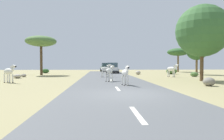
{
  "coord_description": "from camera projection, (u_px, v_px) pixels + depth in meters",
  "views": [
    {
      "loc": [
        -1.51,
        -9.54,
        1.5
      ],
      "look_at": [
        -0.02,
        12.79,
        0.86
      ],
      "focal_mm": 31.22,
      "sensor_mm": 36.0,
      "label": 1
    }
  ],
  "objects": [
    {
      "name": "rock_4",
      "position": [
        24.0,
        75.0,
        23.14
      ],
      "size": [
        0.61,
        0.47,
        0.38
      ],
      "primitive_type": "ellipsoid",
      "color": "gray",
      "rests_on": "ground_plane"
    },
    {
      "name": "rock_0",
      "position": [
        17.0,
        76.0,
        21.08
      ],
      "size": [
        0.82,
        0.86,
        0.45
      ],
      "primitive_type": "ellipsoid",
      "color": "#A89E8C",
      "rests_on": "ground_plane"
    },
    {
      "name": "rock_2",
      "position": [
        138.0,
        73.0,
        28.68
      ],
      "size": [
        0.73,
        0.73,
        0.57
      ],
      "primitive_type": "ellipsoid",
      "color": "#A89E8C",
      "rests_on": "ground_plane"
    },
    {
      "name": "bush_1",
      "position": [
        172.0,
        71.0,
        30.04
      ],
      "size": [
        1.62,
        1.46,
        0.97
      ],
      "primitive_type": "ellipsoid",
      "color": "#4C7038",
      "rests_on": "ground_plane"
    },
    {
      "name": "rock_3",
      "position": [
        209.0,
        82.0,
        13.53
      ],
      "size": [
        0.79,
        0.85,
        0.6
      ],
      "primitive_type": "ellipsoid",
      "color": "gray",
      "rests_on": "ground_plane"
    },
    {
      "name": "tree_6",
      "position": [
        202.0,
        31.0,
        17.53
      ],
      "size": [
        4.68,
        4.68,
        6.86
      ],
      "color": "brown",
      "rests_on": "ground_plane"
    },
    {
      "name": "tree_3",
      "position": [
        197.0,
        50.0,
        28.51
      ],
      "size": [
        3.09,
        3.09,
        5.23
      ],
      "color": "brown",
      "rests_on": "ground_plane"
    },
    {
      "name": "road",
      "position": [
        121.0,
        94.0,
        9.63
      ],
      "size": [
        6.0,
        64.0,
        0.05
      ],
      "primitive_type": "cube",
      "color": "#56595B",
      "rests_on": "ground_plane"
    },
    {
      "name": "tree_1",
      "position": [
        178.0,
        52.0,
        38.82
      ],
      "size": [
        4.29,
        4.29,
        4.73
      ],
      "color": "brown",
      "rests_on": "ground_plane"
    },
    {
      "name": "tree_4",
      "position": [
        41.0,
        42.0,
        27.0
      ],
      "size": [
        4.19,
        4.19,
        5.45
      ],
      "color": "#4C3823",
      "rests_on": "ground_plane"
    },
    {
      "name": "zebra_0",
      "position": [
        125.0,
        73.0,
        13.59
      ],
      "size": [
        0.52,
        1.51,
        1.43
      ],
      "rotation": [
        0.0,
        0.0,
        3.27
      ],
      "color": "silver",
      "rests_on": "road"
    },
    {
      "name": "zebra_1",
      "position": [
        105.0,
        69.0,
        22.34
      ],
      "size": [
        1.45,
        1.06,
        1.52
      ],
      "rotation": [
        0.0,
        0.0,
        5.27
      ],
      "color": "silver",
      "rests_on": "road"
    },
    {
      "name": "zebra_2",
      "position": [
        172.0,
        69.0,
        23.18
      ],
      "size": [
        1.17,
        1.47,
        1.58
      ],
      "rotation": [
        0.0,
        0.0,
        3.76
      ],
      "color": "silver",
      "rests_on": "ground_plane"
    },
    {
      "name": "ground_plane",
      "position": [
        129.0,
        95.0,
        9.66
      ],
      "size": [
        90.0,
        90.0,
        0.0
      ],
      "primitive_type": "plane",
      "color": "#998E60"
    },
    {
      "name": "zebra_3",
      "position": [
        110.0,
        71.0,
        16.73
      ],
      "size": [
        0.98,
        1.38,
        1.43
      ],
      "rotation": [
        0.0,
        0.0,
        5.74
      ],
      "color": "silver",
      "rests_on": "road"
    },
    {
      "name": "lane_markings",
      "position": [
        124.0,
        97.0,
        8.63
      ],
      "size": [
        0.16,
        56.0,
        0.01
      ],
      "color": "silver",
      "rests_on": "road"
    },
    {
      "name": "car_1",
      "position": [
        106.0,
        68.0,
        38.53
      ],
      "size": [
        2.24,
        4.45,
        1.74
      ],
      "rotation": [
        0.0,
        0.0,
        0.07
      ],
      "color": "#476B38",
      "rests_on": "road"
    },
    {
      "name": "bush_2",
      "position": [
        45.0,
        71.0,
        33.38
      ],
      "size": [
        1.26,
        1.13,
        0.75
      ],
      "primitive_type": "ellipsoid",
      "color": "#2D5628",
      "rests_on": "ground_plane"
    },
    {
      "name": "zebra_4",
      "position": [
        9.0,
        72.0,
        15.91
      ],
      "size": [
        1.45,
        1.08,
        1.53
      ],
      "rotation": [
        0.0,
        0.0,
        4.14
      ],
      "color": "silver",
      "rests_on": "ground_plane"
    },
    {
      "name": "bush_0",
      "position": [
        194.0,
        74.0,
        23.83
      ],
      "size": [
        0.96,
        0.86,
        0.58
      ],
      "primitive_type": "ellipsoid",
      "color": "#4C7038",
      "rests_on": "ground_plane"
    },
    {
      "name": "car_0",
      "position": [
        112.0,
        68.0,
        32.87
      ],
      "size": [
        2.11,
        4.38,
        1.74
      ],
      "rotation": [
        0.0,
        0.0,
        3.12
      ],
      "color": "silver",
      "rests_on": "road"
    }
  ]
}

